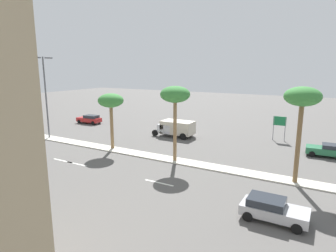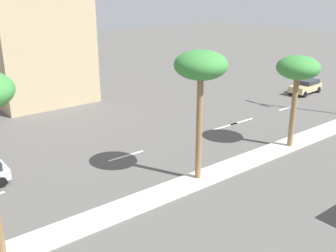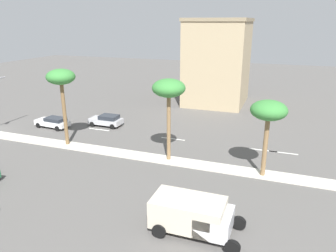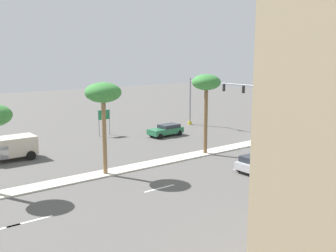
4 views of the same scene
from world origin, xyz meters
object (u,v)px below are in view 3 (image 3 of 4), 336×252
palm_tree_right (169,90)px  sedan_silver_rear (107,120)px  palm_tree_near (269,112)px  box_truck (195,215)px  sedan_white_inboard (53,122)px  palm_tree_left (61,79)px  commercial_building (218,62)px

palm_tree_right → sedan_silver_rear: 14.46m
palm_tree_near → box_truck: palm_tree_near is taller
palm_tree_near → sedan_white_inboard: palm_tree_near is taller
palm_tree_left → sedan_silver_rear: 9.62m
box_truck → palm_tree_right: bearing=-151.8°
palm_tree_left → palm_tree_near: 20.28m
palm_tree_near → sedan_white_inboard: (-4.74, -25.55, -4.96)m
palm_tree_right → box_truck: (9.82, 5.26, -5.54)m
commercial_building → palm_tree_right: commercial_building is taller
palm_tree_left → box_truck: size_ratio=1.41×
palm_tree_right → palm_tree_near: (0.39, 8.69, -1.10)m
sedan_silver_rear → sedan_white_inboard: 6.57m
palm_tree_left → sedan_silver_rear: size_ratio=1.95×
palm_tree_right → sedan_silver_rear: palm_tree_right is taller
palm_tree_left → sedan_silver_rear: bearing=175.5°
palm_tree_near → sedan_silver_rear: size_ratio=1.59×
sedan_silver_rear → palm_tree_left: bearing=-4.5°
box_truck → palm_tree_near: bearing=160.1°
commercial_building → sedan_silver_rear: 20.73m
palm_tree_near → sedan_silver_rear: 21.65m
sedan_silver_rear → sedan_white_inboard: bearing=-64.0°
box_truck → sedan_silver_rear: bearing=-136.4°
palm_tree_left → sedan_white_inboard: (-4.36, -5.33, -6.35)m
palm_tree_right → sedan_white_inboard: (-4.36, -16.87, -6.06)m
palm_tree_near → box_truck: size_ratio=1.15×
commercial_building → sedan_white_inboard: commercial_building is taller
palm_tree_near → sedan_silver_rear: palm_tree_near is taller
palm_tree_left → palm_tree_near: bearing=88.9°
palm_tree_right → box_truck: size_ratio=1.35×
sedan_silver_rear → box_truck: (17.06, 16.23, 0.48)m
box_truck → sedan_white_inboard: bearing=-122.7°
commercial_building → palm_tree_right: bearing=1.4°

